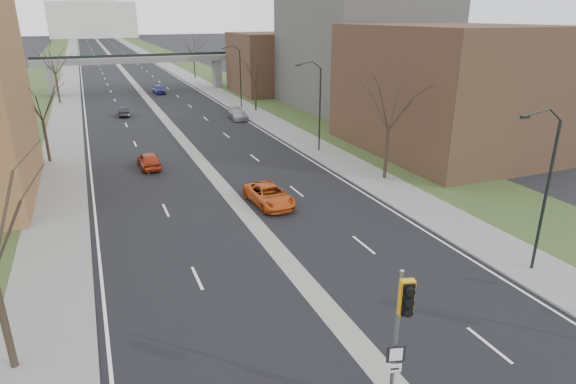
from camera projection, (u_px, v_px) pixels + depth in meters
road_surface at (114, 60)px, 146.32m from camera, size 20.00×600.00×0.01m
median_strip at (114, 60)px, 146.32m from camera, size 1.20×600.00×0.02m
sidewalk_right at (154, 58)px, 150.62m from camera, size 4.00×600.00×0.12m
sidewalk_left at (71, 61)px, 141.98m from camera, size 4.00×600.00×0.12m
grass_verge_right at (173, 58)px, 152.78m from camera, size 8.00×600.00×0.10m
grass_verge_left at (49, 62)px, 139.82m from camera, size 8.00×600.00×0.10m
commercial_block_near at (450, 89)px, 47.21m from camera, size 16.00×20.00×12.00m
commercial_block_mid at (360, 55)px, 68.92m from camera, size 18.00×22.00×15.00m
commercial_block_far at (276, 63)px, 83.22m from camera, size 14.00×14.00×10.00m
pedestrian_bridge at (138, 64)px, 84.01m from camera, size 34.00×3.00×6.45m
capitol at (90, 4)px, 287.11m from camera, size 48.00×42.00×55.75m
streetlight_near at (544, 146)px, 23.14m from camera, size 2.61×0.20×8.70m
streetlight_mid at (313, 81)px, 45.66m from camera, size 2.61×0.20×8.70m
streetlight_far at (234, 59)px, 68.18m from camera, size 2.61×0.20×8.70m
tree_left_b at (38, 95)px, 42.47m from camera, size 6.75×6.75×8.81m
tree_left_c at (52, 56)px, 71.64m from camera, size 7.65×7.65×9.99m
tree_right_a at (390, 99)px, 37.84m from camera, size 7.20×7.20×9.40m
tree_right_b at (255, 69)px, 66.70m from camera, size 6.30×6.30×8.22m
tree_right_c at (193, 44)px, 100.92m from camera, size 7.65×7.65×9.99m
signal_pole_median at (401, 322)px, 15.13m from camera, size 0.72×0.91×5.45m
car_left_near at (149, 160)px, 42.77m from camera, size 1.86×4.31×1.45m
car_left_far at (123, 111)px, 64.78m from camera, size 1.49×3.88×1.26m
car_right_near at (269, 195)px, 34.51m from camera, size 2.73×5.31×1.43m
car_right_mid at (238, 114)px, 62.93m from camera, size 2.18×4.90×1.40m
car_right_far at (159, 89)px, 83.29m from camera, size 1.95×4.37×1.46m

